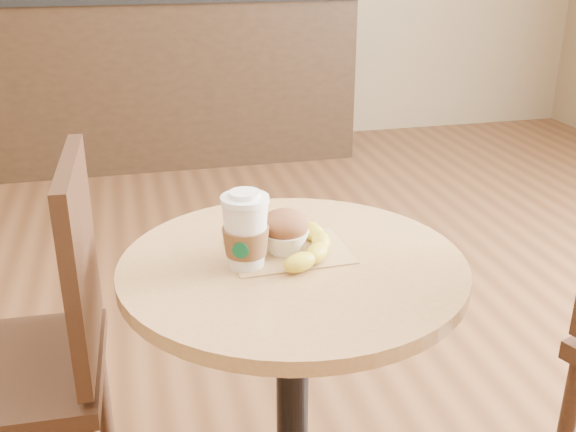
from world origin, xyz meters
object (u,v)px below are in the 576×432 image
at_px(chair_left, 34,350).
at_px(muffin, 285,231).
at_px(cafe_table, 292,353).
at_px(coffee_cup, 246,233).
at_px(banana, 300,239).

bearing_deg(chair_left, muffin, 78.73).
relative_size(cafe_table, chair_left, 0.80).
bearing_deg(coffee_cup, chair_left, -177.61).
bearing_deg(muffin, banana, 13.23).
xyz_separation_m(coffee_cup, muffin, (0.09, 0.04, -0.02)).
relative_size(chair_left, coffee_cup, 6.05).
distance_m(chair_left, muffin, 0.61).
bearing_deg(coffee_cup, banana, 45.78).
xyz_separation_m(cafe_table, chair_left, (-0.54, 0.17, -0.01)).
relative_size(coffee_cup, muffin, 1.56).
bearing_deg(cafe_table, banana, 60.73).
height_order(coffee_cup, banana, coffee_cup).
bearing_deg(banana, cafe_table, -116.92).
bearing_deg(muffin, chair_left, 166.89).
bearing_deg(coffee_cup, muffin, 49.20).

